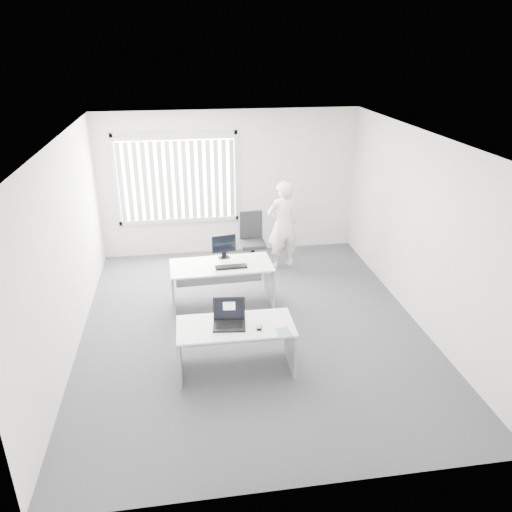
{
  "coord_description": "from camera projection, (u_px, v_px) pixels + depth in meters",
  "views": [
    {
      "loc": [
        -0.92,
        -6.41,
        3.96
      ],
      "look_at": [
        0.08,
        0.15,
        1.08
      ],
      "focal_mm": 35.0,
      "sensor_mm": 36.0,
      "label": 1
    }
  ],
  "objects": [
    {
      "name": "blinds",
      "position": [
        177.0,
        181.0,
        9.4
      ],
      "size": [
        2.2,
        0.1,
        1.5
      ],
      "primitive_type": null,
      "color": "silver",
      "rests_on": "wall_back"
    },
    {
      "name": "laptop",
      "position": [
        229.0,
        316.0,
        6.16
      ],
      "size": [
        0.44,
        0.4,
        0.31
      ],
      "primitive_type": null,
      "rotation": [
        0.0,
        0.0,
        -0.11
      ],
      "color": "black",
      "rests_on": "desk_near"
    },
    {
      "name": "office_chair",
      "position": [
        252.0,
        249.0,
        9.45
      ],
      "size": [
        0.6,
        0.6,
        1.03
      ],
      "rotation": [
        0.0,
        0.0,
        0.03
      ],
      "color": "black",
      "rests_on": "ground"
    },
    {
      "name": "mouse",
      "position": [
        259.0,
        327.0,
        6.17
      ],
      "size": [
        0.08,
        0.11,
        0.04
      ],
      "primitive_type": null,
      "rotation": [
        0.0,
        0.0,
        -0.21
      ],
      "color": "#A8A9AB",
      "rests_on": "paper_sheet"
    },
    {
      "name": "person",
      "position": [
        283.0,
        225.0,
        9.16
      ],
      "size": [
        0.69,
        0.53,
        1.68
      ],
      "primitive_type": "imported",
      "rotation": [
        0.0,
        0.0,
        3.38
      ],
      "color": "white",
      "rests_on": "ground"
    },
    {
      "name": "booklet",
      "position": [
        284.0,
        333.0,
        6.09
      ],
      "size": [
        0.19,
        0.24,
        0.01
      ],
      "primitive_type": "cube",
      "rotation": [
        0.0,
        0.0,
        0.13
      ],
      "color": "silver",
      "rests_on": "desk_near"
    },
    {
      "name": "paper_sheet",
      "position": [
        261.0,
        324.0,
        6.28
      ],
      "size": [
        0.32,
        0.25,
        0.0
      ],
      "primitive_type": "cube",
      "rotation": [
        0.0,
        0.0,
        0.19
      ],
      "color": "silver",
      "rests_on": "desk_near"
    },
    {
      "name": "ceiling",
      "position": [
        251.0,
        138.0,
        6.4
      ],
      "size": [
        5.0,
        6.0,
        0.02
      ],
      "primitive_type": "cube",
      "color": "white",
      "rests_on": "wall_back"
    },
    {
      "name": "wall_back",
      "position": [
        230.0,
        184.0,
        9.68
      ],
      "size": [
        5.0,
        0.02,
        2.8
      ],
      "primitive_type": "cube",
      "color": "white",
      "rests_on": "ground"
    },
    {
      "name": "desk_far",
      "position": [
        222.0,
        276.0,
        7.9
      ],
      "size": [
        1.61,
        0.8,
        0.73
      ],
      "rotation": [
        0.0,
        0.0,
        0.04
      ],
      "color": "white",
      "rests_on": "ground"
    },
    {
      "name": "window",
      "position": [
        177.0,
        179.0,
        9.45
      ],
      "size": [
        2.32,
        0.06,
        1.76
      ],
      "primitive_type": "cube",
      "color": "silver",
      "rests_on": "wall_back"
    },
    {
      "name": "wall_right",
      "position": [
        420.0,
        230.0,
        7.31
      ],
      "size": [
        0.02,
        6.0,
        2.8
      ],
      "primitive_type": "cube",
      "color": "white",
      "rests_on": "ground"
    },
    {
      "name": "ground",
      "position": [
        252.0,
        326.0,
        7.52
      ],
      "size": [
        6.0,
        6.0,
        0.0
      ],
      "primitive_type": "plane",
      "color": "#55555D",
      "rests_on": "ground"
    },
    {
      "name": "desk_near",
      "position": [
        236.0,
        338.0,
        6.33
      ],
      "size": [
        1.48,
        0.7,
        0.67
      ],
      "rotation": [
        0.0,
        0.0,
        -0.01
      ],
      "color": "white",
      "rests_on": "ground"
    },
    {
      "name": "wall_left",
      "position": [
        66.0,
        250.0,
        6.61
      ],
      "size": [
        0.02,
        6.0,
        2.8
      ],
      "primitive_type": "cube",
      "color": "white",
      "rests_on": "ground"
    },
    {
      "name": "keyboard",
      "position": [
        231.0,
        267.0,
        7.71
      ],
      "size": [
        0.49,
        0.18,
        0.02
      ],
      "primitive_type": "cube",
      "rotation": [
        0.0,
        0.0,
        0.03
      ],
      "color": "black",
      "rests_on": "desk_far"
    },
    {
      "name": "wall_front",
      "position": [
        302.0,
        368.0,
        4.24
      ],
      "size": [
        5.0,
        0.02,
        2.8
      ],
      "primitive_type": "cube",
      "color": "white",
      "rests_on": "ground"
    },
    {
      "name": "monitor",
      "position": [
        224.0,
        246.0,
        7.99
      ],
      "size": [
        0.41,
        0.18,
        0.39
      ],
      "primitive_type": null,
      "rotation": [
        0.0,
        0.0,
        0.17
      ],
      "color": "black",
      "rests_on": "desk_far"
    }
  ]
}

